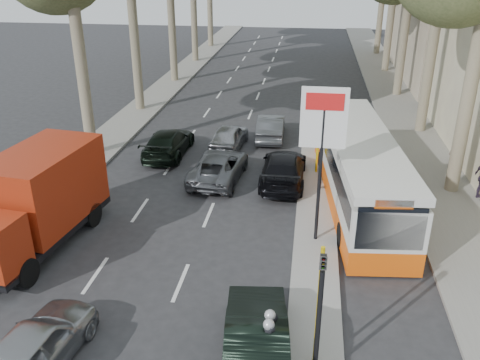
# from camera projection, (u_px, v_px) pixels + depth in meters

# --- Properties ---
(ground) EXTENTS (120.00, 120.00, 0.00)m
(ground) POSITION_uv_depth(u_px,v_px,m) (195.00, 328.00, 13.95)
(ground) COLOR #28282B
(ground) RESTS_ON ground
(sidewalk_right) EXTENTS (3.20, 70.00, 0.12)m
(sidewalk_right) POSITION_uv_depth(u_px,v_px,m) (394.00, 98.00, 35.38)
(sidewalk_right) COLOR gray
(sidewalk_right) RESTS_ON ground
(median_left) EXTENTS (2.40, 64.00, 0.12)m
(median_left) POSITION_uv_depth(u_px,v_px,m) (174.00, 81.00, 40.19)
(median_left) COLOR gray
(median_left) RESTS_ON ground
(traffic_island) EXTENTS (1.50, 26.00, 0.16)m
(traffic_island) POSITION_uv_depth(u_px,v_px,m) (316.00, 173.00, 23.43)
(traffic_island) COLOR gray
(traffic_island) RESTS_ON ground
(billboard) EXTENTS (1.50, 12.10, 5.60)m
(billboard) POSITION_uv_depth(u_px,v_px,m) (322.00, 144.00, 16.52)
(billboard) COLOR yellow
(billboard) RESTS_ON ground
(traffic_light_island) EXTENTS (0.16, 0.41, 3.60)m
(traffic_light_island) POSITION_uv_depth(u_px,v_px,m) (320.00, 298.00, 11.16)
(traffic_light_island) COLOR black
(traffic_light_island) RESTS_ON ground
(silver_hatchback) EXTENTS (1.99, 4.12, 1.36)m
(silver_hatchback) POSITION_uv_depth(u_px,v_px,m) (35.00, 348.00, 12.31)
(silver_hatchback) COLOR #989BA0
(silver_hatchback) RESTS_ON ground
(dark_hatchback) EXTENTS (2.01, 4.53, 1.44)m
(dark_hatchback) POSITION_uv_depth(u_px,v_px,m) (256.00, 339.00, 12.52)
(dark_hatchback) COLOR black
(dark_hatchback) RESTS_ON ground
(queue_car_a) EXTENTS (2.37, 4.58, 1.24)m
(queue_car_a) POSITION_uv_depth(u_px,v_px,m) (219.00, 167.00, 22.77)
(queue_car_a) COLOR #54575D
(queue_car_a) RESTS_ON ground
(queue_car_b) EXTENTS (1.95, 4.73, 1.37)m
(queue_car_b) POSITION_uv_depth(u_px,v_px,m) (283.00, 169.00, 22.40)
(queue_car_b) COLOR black
(queue_car_b) RESTS_ON ground
(queue_car_c) EXTENTS (1.81, 3.87, 1.28)m
(queue_car_c) POSITION_uv_depth(u_px,v_px,m) (229.00, 136.00, 26.39)
(queue_car_c) COLOR #94969B
(queue_car_c) RESTS_ON ground
(queue_car_d) EXTENTS (1.51, 4.04, 1.32)m
(queue_car_d) POSITION_uv_depth(u_px,v_px,m) (271.00, 127.00, 27.75)
(queue_car_d) COLOR #4C4F53
(queue_car_d) RESTS_ON ground
(queue_car_e) EXTENTS (1.90, 4.57, 1.32)m
(queue_car_e) POSITION_uv_depth(u_px,v_px,m) (168.00, 143.00, 25.47)
(queue_car_e) COLOR black
(queue_car_e) RESTS_ON ground
(red_truck) EXTENTS (3.04, 6.39, 3.28)m
(red_truck) POSITION_uv_depth(u_px,v_px,m) (36.00, 200.00, 17.25)
(red_truck) COLOR black
(red_truck) RESTS_ON ground
(city_bus) EXTENTS (3.42, 11.09, 2.88)m
(city_bus) POSITION_uv_depth(u_px,v_px,m) (359.00, 168.00, 20.34)
(city_bus) COLOR #F1580D
(city_bus) RESTS_ON ground
(motorcycle) EXTENTS (0.75, 2.07, 1.76)m
(motorcycle) POSITION_uv_depth(u_px,v_px,m) (269.00, 346.00, 12.20)
(motorcycle) COLOR black
(motorcycle) RESTS_ON ground
(pedestrian_far) EXTENTS (1.39, 1.03, 1.97)m
(pedestrian_far) POSITION_uv_depth(u_px,v_px,m) (463.00, 146.00, 23.73)
(pedestrian_far) COLOR #65574C
(pedestrian_far) RESTS_ON sidewalk_right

